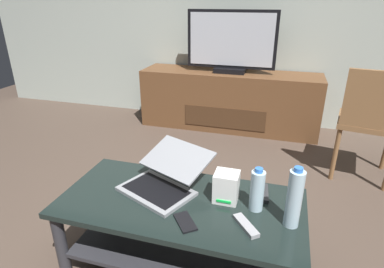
{
  "coord_description": "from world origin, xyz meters",
  "views": [
    {
      "loc": [
        0.58,
        -1.24,
        1.36
      ],
      "look_at": [
        0.06,
        0.53,
        0.57
      ],
      "focal_mm": 29.7,
      "sensor_mm": 36.0,
      "label": 1
    }
  ],
  "objects": [
    {
      "name": "soundbar_remote",
      "position": [
        0.49,
        -0.08,
        0.43
      ],
      "size": [
        0.13,
        0.15,
        0.02
      ],
      "primitive_type": "cube",
      "rotation": [
        0.0,
        0.0,
        0.68
      ],
      "color": "#99999E",
      "rests_on": "coffee_table"
    },
    {
      "name": "coffee_table",
      "position": [
        0.15,
        0.03,
        0.29
      ],
      "size": [
        1.23,
        0.59,
        0.42
      ],
      "color": "black",
      "rests_on": "ground"
    },
    {
      "name": "tv_remote",
      "position": [
        0.55,
        0.21,
        0.43
      ],
      "size": [
        0.06,
        0.16,
        0.02
      ],
      "primitive_type": "cube",
      "rotation": [
        0.0,
        0.0,
        0.1
      ],
      "color": "#2D2D30",
      "rests_on": "coffee_table"
    },
    {
      "name": "media_cabinet",
      "position": [
        0.01,
        2.14,
        0.31
      ],
      "size": [
        1.93,
        0.49,
        0.63
      ],
      "color": "brown",
      "rests_on": "ground"
    },
    {
      "name": "water_bottle_far",
      "position": [
        0.68,
        -0.0,
        0.56
      ],
      "size": [
        0.07,
        0.07,
        0.29
      ],
      "color": "silver",
      "rests_on": "coffee_table"
    },
    {
      "name": "dining_chair",
      "position": [
        1.24,
        1.32,
        0.52
      ],
      "size": [
        0.51,
        0.51,
        0.91
      ],
      "color": "brown",
      "rests_on": "ground"
    },
    {
      "name": "water_bottle_near",
      "position": [
        0.52,
        0.07,
        0.53
      ],
      "size": [
        0.07,
        0.07,
        0.22
      ],
      "color": "silver",
      "rests_on": "coffee_table"
    },
    {
      "name": "television",
      "position": [
        0.01,
        2.12,
        0.93
      ],
      "size": [
        0.93,
        0.2,
        0.63
      ],
      "color": "black",
      "rests_on": "media_cabinet"
    },
    {
      "name": "router_box",
      "position": [
        0.36,
        0.11,
        0.5
      ],
      "size": [
        0.12,
        0.11,
        0.15
      ],
      "color": "white",
      "rests_on": "coffee_table"
    },
    {
      "name": "ground_plane",
      "position": [
        0.0,
        0.0,
        0.0
      ],
      "size": [
        7.68,
        7.68,
        0.0
      ],
      "primitive_type": "plane",
      "color": "#4C3D33"
    },
    {
      "name": "laptop",
      "position": [
        0.02,
        0.13,
        0.48
      ],
      "size": [
        0.5,
        0.53,
        0.18
      ],
      "color": "gray",
      "rests_on": "coffee_table"
    },
    {
      "name": "cell_phone",
      "position": [
        0.22,
        -0.12,
        0.43
      ],
      "size": [
        0.14,
        0.15,
        0.01
      ],
      "primitive_type": "cube",
      "rotation": [
        0.0,
        0.0,
        0.66
      ],
      "color": "black",
      "rests_on": "coffee_table"
    }
  ]
}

